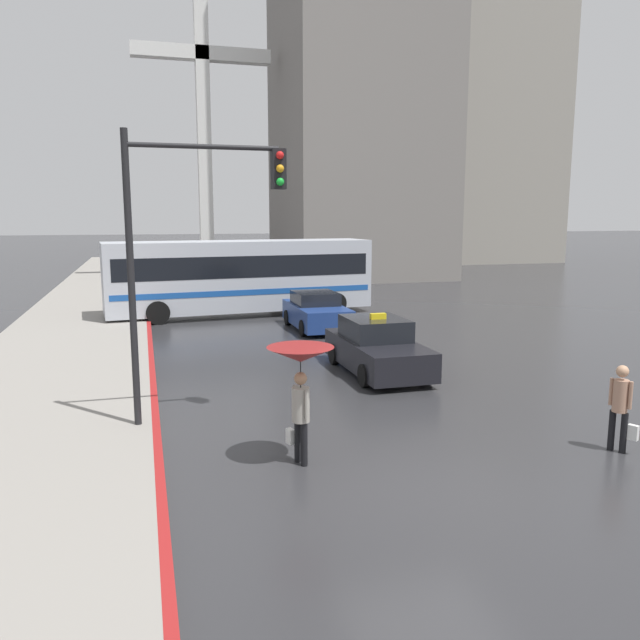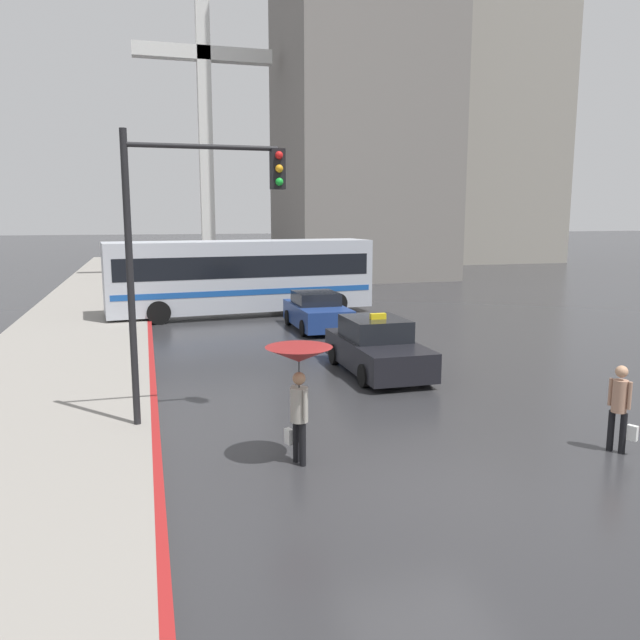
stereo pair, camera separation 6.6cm
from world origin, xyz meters
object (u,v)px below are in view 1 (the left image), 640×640
sedan_red (316,312)px  monument_cross (203,103)px  traffic_light (192,228)px  taxi (377,348)px  pedestrian_man (621,404)px  city_bus (241,274)px  pedestrian_with_umbrella (300,367)px

sedan_red → monument_cross: monument_cross is taller
traffic_light → monument_cross: monument_cross is taller
taxi → pedestrian_man: (2.17, -6.86, 0.23)m
city_bus → monument_cross: monument_cross is taller
sedan_red → pedestrian_man: 14.03m
city_bus → monument_cross: (0.27, 17.05, 10.04)m
sedan_red → traffic_light: 12.17m
city_bus → pedestrian_man: size_ratio=7.13×
traffic_light → sedan_red: bearing=62.3°
traffic_light → monument_cross: 32.78m
city_bus → traffic_light: 15.13m
sedan_red → pedestrian_with_umbrella: size_ratio=1.93×
sedan_red → pedestrian_with_umbrella: 13.45m
sedan_red → city_bus: (-2.27, 4.29, 1.15)m
pedestrian_with_umbrella → traffic_light: bearing=14.9°
taxi → city_bus: 11.57m
traffic_light → monument_cross: bearing=83.8°
taxi → monument_cross: 30.54m
taxi → sedan_red: bearing=-91.5°
taxi → city_bus: bearing=-79.6°
city_bus → pedestrian_with_umbrella: 17.20m
pedestrian_with_umbrella → traffic_light: (-1.58, 2.51, 2.36)m
pedestrian_with_umbrella → monument_cross: (1.84, 34.18, 10.11)m
pedestrian_man → traffic_light: size_ratio=0.28×
city_bus → pedestrian_with_umbrella: (-1.58, -17.13, -0.07)m
taxi → monument_cross: (-1.82, 28.37, 11.17)m
pedestrian_with_umbrella → city_bus: bearing=-22.6°
traffic_light → monument_cross: size_ratio=0.29×
taxi → pedestrian_with_umbrella: (-3.66, -5.81, 1.06)m
sedan_red → pedestrian_with_umbrella: bearing=73.3°
pedestrian_with_umbrella → pedestrian_man: size_ratio=1.28×
sedan_red → traffic_light: bearing=62.3°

